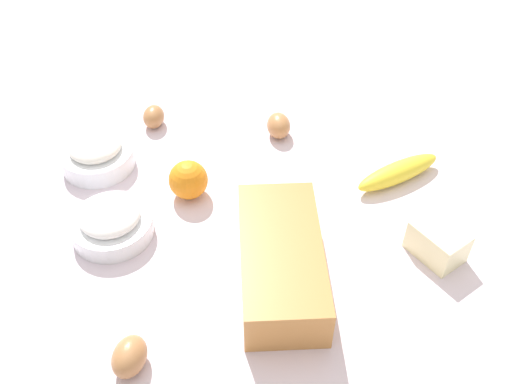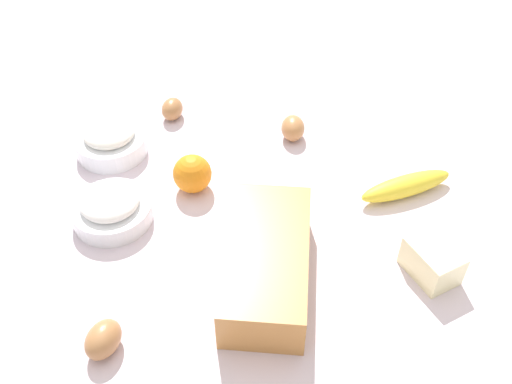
{
  "view_description": "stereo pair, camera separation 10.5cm",
  "coord_description": "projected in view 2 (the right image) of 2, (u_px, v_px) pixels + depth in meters",
  "views": [
    {
      "loc": [
        -0.74,
        0.19,
        0.77
      ],
      "look_at": [
        0.0,
        0.0,
        0.04
      ],
      "focal_mm": 40.7,
      "sensor_mm": 36.0,
      "label": 1
    },
    {
      "loc": [
        -0.76,
        0.08,
        0.77
      ],
      "look_at": [
        0.0,
        0.0,
        0.04
      ],
      "focal_mm": 40.7,
      "sensor_mm": 36.0,
      "label": 2
    }
  ],
  "objects": [
    {
      "name": "egg_loose",
      "position": [
        103.0,
        339.0,
        0.85
      ],
      "size": [
        0.08,
        0.07,
        0.05
      ],
      "primitive_type": "ellipsoid",
      "rotation": [
        0.0,
        1.57,
        5.81
      ],
      "color": "#AC7446",
      "rests_on": "ground_plane"
    },
    {
      "name": "butter_block",
      "position": [
        432.0,
        261.0,
        0.95
      ],
      "size": [
        0.11,
        0.09,
        0.06
      ],
      "primitive_type": "cube",
      "rotation": [
        0.0,
        0.0,
        0.38
      ],
      "color": "#F4EDB2",
      "rests_on": "ground_plane"
    },
    {
      "name": "flour_bowl",
      "position": [
        111.0,
        140.0,
        1.18
      ],
      "size": [
        0.14,
        0.14,
        0.07
      ],
      "color": "white",
      "rests_on": "ground_plane"
    },
    {
      "name": "banana",
      "position": [
        406.0,
        186.0,
        1.09
      ],
      "size": [
        0.09,
        0.19,
        0.04
      ],
      "primitive_type": "ellipsoid",
      "rotation": [
        0.0,
        0.0,
        1.83
      ],
      "color": "yellow",
      "rests_on": "ground_plane"
    },
    {
      "name": "ground_plane",
      "position": [
        256.0,
        211.0,
        1.09
      ],
      "size": [
        2.4,
        2.4,
        0.02
      ],
      "primitive_type": "cube",
      "color": "silver"
    },
    {
      "name": "egg_near_butter",
      "position": [
        172.0,
        109.0,
        1.27
      ],
      "size": [
        0.07,
        0.06,
        0.05
      ],
      "primitive_type": "ellipsoid",
      "rotation": [
        0.0,
        1.57,
        2.85
      ],
      "color": "#AA7245",
      "rests_on": "ground_plane"
    },
    {
      "name": "loaf_pan",
      "position": [
        267.0,
        262.0,
        0.93
      ],
      "size": [
        0.3,
        0.18,
        0.08
      ],
      "rotation": [
        0.0,
        0.0,
        -0.2
      ],
      "color": "#B77A3D",
      "rests_on": "ground_plane"
    },
    {
      "name": "sugar_bowl",
      "position": [
        111.0,
        206.0,
        1.04
      ],
      "size": [
        0.14,
        0.14,
        0.06
      ],
      "color": "white",
      "rests_on": "ground_plane"
    },
    {
      "name": "orange_fruit",
      "position": [
        192.0,
        174.0,
        1.09
      ],
      "size": [
        0.07,
        0.07,
        0.07
      ],
      "primitive_type": "sphere",
      "color": "orange",
      "rests_on": "ground_plane"
    },
    {
      "name": "egg_beside_bowl",
      "position": [
        293.0,
        128.0,
        1.22
      ],
      "size": [
        0.07,
        0.06,
        0.05
      ],
      "primitive_type": "ellipsoid",
      "rotation": [
        0.0,
        1.57,
        3.02
      ],
      "color": "#B67B4A",
      "rests_on": "ground_plane"
    }
  ]
}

